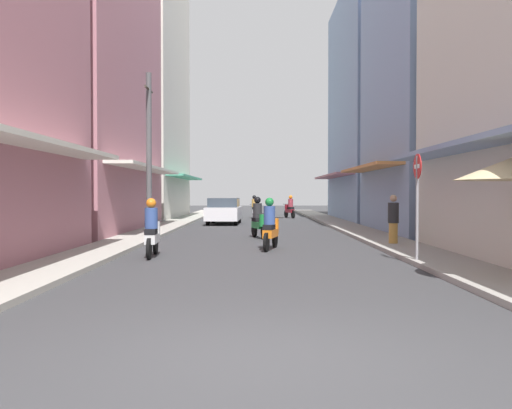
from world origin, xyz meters
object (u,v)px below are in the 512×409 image
object	(u,v)px
motorbike_green	(259,220)
motorbike_white	(153,231)
utility_pole	(150,155)
pedestrian_crossing	(394,221)
motorbike_silver	(255,208)
motorbike_maroon	(290,208)
parked_car	(225,211)
street_sign_no_entry	(418,193)
motorbike_orange	(271,227)

from	to	relation	value
motorbike_green	motorbike_white	size ratio (longest dim) A/B	0.97
motorbike_white	utility_pole	size ratio (longest dim) A/B	0.30
pedestrian_crossing	motorbike_green	bearing A→B (deg)	142.20
motorbike_silver	pedestrian_crossing	size ratio (longest dim) A/B	1.09
motorbike_maroon	motorbike_white	distance (m)	23.09
parked_car	street_sign_no_entry	bearing A→B (deg)	-71.52
motorbike_orange	utility_pole	size ratio (longest dim) A/B	0.29
motorbike_maroon	pedestrian_crossing	size ratio (longest dim) A/B	1.05
motorbike_maroon	motorbike_orange	bearing A→B (deg)	-95.21
motorbike_green	pedestrian_crossing	distance (m)	5.39
motorbike_silver	pedestrian_crossing	world-z (taller)	pedestrian_crossing
motorbike_green	utility_pole	world-z (taller)	utility_pole
utility_pole	pedestrian_crossing	bearing A→B (deg)	-16.92
motorbike_silver	pedestrian_crossing	xyz separation A→B (m)	(4.49, -19.41, 0.13)
motorbike_white	motorbike_orange	xyz separation A→B (m)	(3.22, 1.84, 0.00)
motorbike_orange	parked_car	distance (m)	13.67
motorbike_white	parked_car	distance (m)	15.37
motorbike_green	pedestrian_crossing	world-z (taller)	pedestrian_crossing
motorbike_green	motorbike_white	distance (m)	6.62
motorbike_white	motorbike_orange	bearing A→B (deg)	29.81
motorbike_maroon	parked_car	xyz separation A→B (m)	(-4.10, -7.18, 0.04)
motorbike_maroon	motorbike_green	distance (m)	16.70
motorbike_maroon	utility_pole	distance (m)	18.58
motorbike_white	street_sign_no_entry	bearing A→B (deg)	-12.71
pedestrian_crossing	motorbike_maroon	bearing A→B (deg)	95.85
motorbike_white	pedestrian_crossing	distance (m)	7.62
street_sign_no_entry	motorbike_maroon	bearing A→B (deg)	93.64
parked_car	motorbike_silver	bearing A→B (deg)	76.30
pedestrian_crossing	utility_pole	distance (m)	8.93
street_sign_no_entry	motorbike_silver	bearing A→B (deg)	99.59
pedestrian_crossing	street_sign_no_entry	xyz separation A→B (m)	(-0.51, -4.16, 0.89)
parked_car	utility_pole	bearing A→B (deg)	-101.83
motorbike_orange	pedestrian_crossing	distance (m)	4.01
motorbike_maroon	motorbike_green	bearing A→B (deg)	-97.65
motorbike_silver	motorbike_orange	xyz separation A→B (m)	(0.57, -20.22, 0.00)
motorbike_green	pedestrian_crossing	xyz separation A→B (m)	(4.26, -3.30, 0.13)
motorbike_green	street_sign_no_entry	world-z (taller)	street_sign_no_entry
motorbike_green	utility_pole	distance (m)	4.74
motorbike_white	parked_car	xyz separation A→B (m)	(1.01, 15.33, 0.04)
motorbike_maroon	motorbike_orange	xyz separation A→B (m)	(-1.88, -20.67, 0.00)
motorbike_orange	parked_car	size ratio (longest dim) A/B	0.43
parked_car	motorbike_white	bearing A→B (deg)	-93.76
motorbike_green	motorbike_maroon	bearing A→B (deg)	82.35
motorbike_maroon	parked_car	world-z (taller)	motorbike_maroon
motorbike_white	motorbike_maroon	bearing A→B (deg)	77.23
motorbike_white	motorbike_orange	world-z (taller)	same
street_sign_no_entry	pedestrian_crossing	bearing A→B (deg)	83.04
motorbike_silver	motorbike_green	bearing A→B (deg)	-89.17
motorbike_green	street_sign_no_entry	bearing A→B (deg)	-63.31
motorbike_maroon	pedestrian_crossing	bearing A→B (deg)	-84.15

